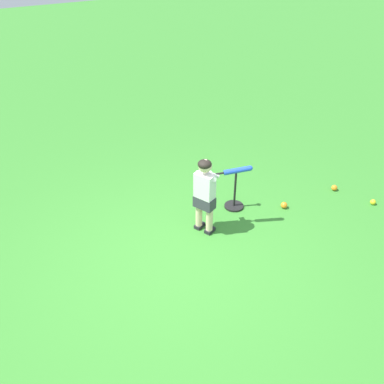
% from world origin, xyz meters
% --- Properties ---
extents(ground_plane, '(40.00, 40.00, 0.00)m').
position_xyz_m(ground_plane, '(0.00, 0.00, 0.00)').
color(ground_plane, '#38842D').
extents(child_batter, '(0.73, 0.36, 1.08)m').
position_xyz_m(child_batter, '(0.62, 0.38, 0.65)').
color(child_batter, '#232328').
rests_on(child_batter, ground).
extents(play_ball_midfield, '(0.09, 0.09, 0.09)m').
position_xyz_m(play_ball_midfield, '(2.85, 0.12, 0.05)').
color(play_ball_midfield, orange).
rests_on(play_ball_midfield, ground).
extents(play_ball_behind_batter, '(0.10, 0.10, 0.10)m').
position_xyz_m(play_ball_behind_batter, '(1.86, 0.19, 0.05)').
color(play_ball_behind_batter, orange).
rests_on(play_ball_behind_batter, ground).
extents(play_ball_far_left, '(0.08, 0.08, 0.08)m').
position_xyz_m(play_ball_far_left, '(3.03, -0.44, 0.04)').
color(play_ball_far_left, yellow).
rests_on(play_ball_far_left, ground).
extents(batting_tee, '(0.28, 0.28, 0.62)m').
position_xyz_m(batting_tee, '(1.26, 0.60, 0.10)').
color(batting_tee, black).
rests_on(batting_tee, ground).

